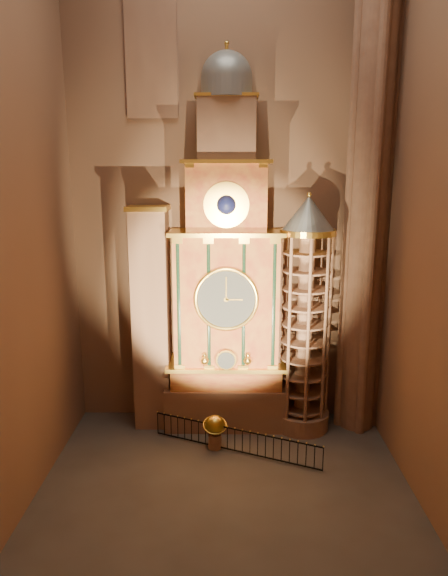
{
  "coord_description": "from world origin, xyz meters",
  "views": [
    {
      "loc": [
        0.16,
        -17.34,
        11.6
      ],
      "look_at": [
        -0.08,
        3.0,
        7.02
      ],
      "focal_mm": 32.0,
      "sensor_mm": 36.0,
      "label": 1
    }
  ],
  "objects_px": {
    "astronomical_clock": "(226,286)",
    "celestial_globe": "(215,429)",
    "portrait_tower": "(151,318)",
    "iron_railing": "(235,440)",
    "stair_turret": "(305,318)"
  },
  "relations": [
    {
      "from": "celestial_globe",
      "to": "stair_turret",
      "type": "bearing_deg",
      "value": 26.38
    },
    {
      "from": "celestial_globe",
      "to": "astronomical_clock",
      "type": "bearing_deg",
      "value": 78.06
    },
    {
      "from": "astronomical_clock",
      "to": "stair_turret",
      "type": "distance_m",
      "value": 3.78
    },
    {
      "from": "portrait_tower",
      "to": "stair_turret",
      "type": "distance_m",
      "value": 6.91
    },
    {
      "from": "astronomical_clock",
      "to": "iron_railing",
      "type": "relative_size",
      "value": 2.4
    },
    {
      "from": "portrait_tower",
      "to": "stair_turret",
      "type": "xyz_separation_m",
      "value": [
        6.9,
        -0.28,
        0.12
      ]
    },
    {
      "from": "stair_turret",
      "to": "iron_railing",
      "type": "xyz_separation_m",
      "value": [
        -3.12,
        -2.32,
        -4.7
      ]
    },
    {
      "from": "portrait_tower",
      "to": "iron_railing",
      "type": "bearing_deg",
      "value": -34.57
    },
    {
      "from": "portrait_tower",
      "to": "iron_railing",
      "type": "xyz_separation_m",
      "value": [
        3.78,
        -2.61,
        -4.58
      ]
    },
    {
      "from": "astronomical_clock",
      "to": "portrait_tower",
      "type": "distance_m",
      "value": 3.73
    },
    {
      "from": "portrait_tower",
      "to": "celestial_globe",
      "type": "xyz_separation_m",
      "value": [
        2.93,
        -2.25,
        -4.25
      ]
    },
    {
      "from": "astronomical_clock",
      "to": "portrait_tower",
      "type": "relative_size",
      "value": 1.64
    },
    {
      "from": "stair_turret",
      "to": "iron_railing",
      "type": "bearing_deg",
      "value": -143.29
    },
    {
      "from": "astronomical_clock",
      "to": "celestial_globe",
      "type": "height_order",
      "value": "astronomical_clock"
    },
    {
      "from": "portrait_tower",
      "to": "iron_railing",
      "type": "distance_m",
      "value": 6.49
    }
  ]
}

